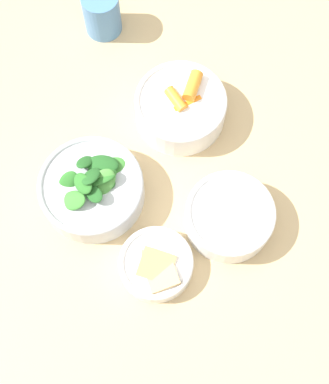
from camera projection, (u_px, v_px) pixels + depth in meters
ground_plane at (180, 281)px, 1.64m from camera, size 10.00×10.00×0.00m
dining_table at (189, 219)px, 1.04m from camera, size 1.24×1.00×0.73m
bowl_carrots at (181, 107)px, 0.98m from camera, size 0.17×0.17×0.08m
bowl_greens at (92, 188)px, 0.92m from camera, size 0.18×0.18×0.10m
bowl_beans_hotdog at (229, 217)px, 0.91m from camera, size 0.15×0.15×0.06m
bowl_cookies at (156, 264)px, 0.89m from camera, size 0.13×0.13×0.05m
cup at (102, 13)px, 1.04m from camera, size 0.07×0.07×0.09m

